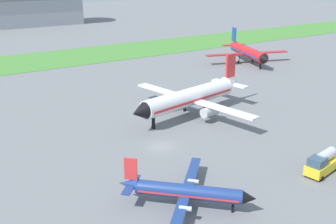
{
  "coord_description": "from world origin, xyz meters",
  "views": [
    {
      "loc": [
        -32.42,
        -51.72,
        27.66
      ],
      "look_at": [
        5.65,
        6.65,
        3.0
      ],
      "focal_mm": 43.1,
      "sensor_mm": 36.0,
      "label": 1
    }
  ],
  "objects_px": {
    "airplane_foreground_turboprop": "(186,191)",
    "airplane_parked_jet_far": "(247,52)",
    "airplane_midfield_jet": "(191,97)",
    "fuel_truck_near_gate": "(323,163)"
  },
  "relations": [
    {
      "from": "airplane_foreground_turboprop",
      "to": "airplane_parked_jet_far",
      "type": "relative_size",
      "value": 0.57
    },
    {
      "from": "airplane_parked_jet_far",
      "to": "airplane_midfield_jet",
      "type": "bearing_deg",
      "value": -37.71
    },
    {
      "from": "airplane_foreground_turboprop",
      "to": "fuel_truck_near_gate",
      "type": "relative_size",
      "value": 2.2
    },
    {
      "from": "airplane_midfield_jet",
      "to": "fuel_truck_near_gate",
      "type": "xyz_separation_m",
      "value": [
        1.41,
        -29.85,
        -2.32
      ]
    },
    {
      "from": "airplane_parked_jet_far",
      "to": "fuel_truck_near_gate",
      "type": "relative_size",
      "value": 3.85
    },
    {
      "from": "airplane_midfield_jet",
      "to": "airplane_parked_jet_far",
      "type": "bearing_deg",
      "value": -156.44
    },
    {
      "from": "airplane_parked_jet_far",
      "to": "fuel_truck_near_gate",
      "type": "xyz_separation_m",
      "value": [
        -41.89,
        -59.4,
        -1.86
      ]
    },
    {
      "from": "airplane_midfield_jet",
      "to": "airplane_foreground_turboprop",
      "type": "relative_size",
      "value": 2.03
    },
    {
      "from": "airplane_parked_jet_far",
      "to": "airplane_foreground_turboprop",
      "type": "bearing_deg",
      "value": -30.65
    },
    {
      "from": "airplane_midfield_jet",
      "to": "fuel_truck_near_gate",
      "type": "distance_m",
      "value": 29.97
    }
  ]
}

